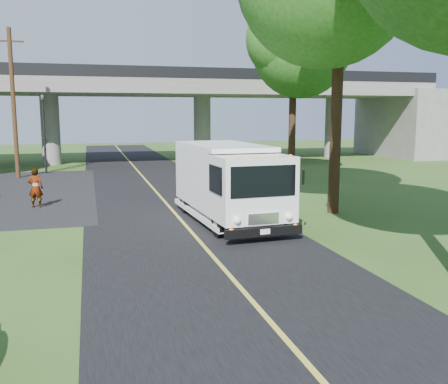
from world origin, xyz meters
name	(u,v)px	position (x,y,z in m)	size (l,w,h in m)	color
ground	(263,314)	(0.00, 0.00, 0.00)	(120.00, 120.00, 0.00)	#33501C
road	(177,216)	(0.00, 10.00, 0.01)	(7.00, 90.00, 0.02)	black
lane_line	(177,215)	(0.00, 10.00, 0.03)	(0.12, 90.00, 0.01)	gold
overpass	(129,106)	(0.00, 32.00, 4.56)	(54.00, 10.00, 7.30)	slate
traffic_signal	(44,125)	(-6.00, 26.00, 3.20)	(0.18, 0.22, 5.20)	black
utility_pole	(13,103)	(-7.50, 24.00, 4.59)	(1.60, 0.26, 9.00)	#472D19
tree_right_far	(298,40)	(9.21, 19.84, 8.30)	(5.77, 5.67, 10.99)	#382314
step_van	(228,181)	(1.65, 8.41, 1.54)	(2.92, 6.91, 2.84)	white
pedestrian	(36,188)	(-5.45, 13.28, 0.85)	(0.62, 0.41, 1.70)	gray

